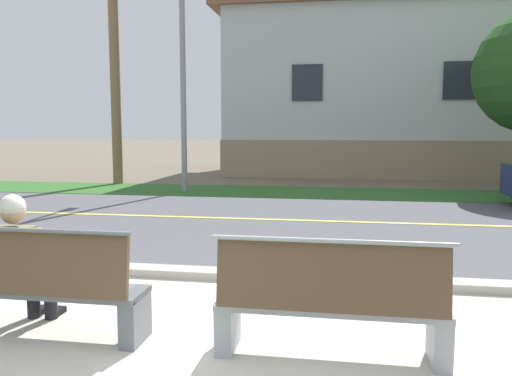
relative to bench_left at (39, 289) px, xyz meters
name	(u,v)px	position (x,y,z in m)	size (l,w,h in m)	color
ground_plane	(284,209)	(1.23, 7.68, -0.45)	(140.00, 140.00, 0.00)	#665B4C
sidewalk_pavement	(182,345)	(1.23, 0.08, -0.45)	(44.00, 3.60, 0.01)	beige
curb_edge	(231,275)	(1.23, 2.03, -0.40)	(44.00, 0.30, 0.11)	#ADA89E
street_asphalt	(275,220)	(1.23, 6.18, -0.45)	(52.00, 8.00, 0.01)	#515156
road_centre_line	(275,220)	(1.23, 6.18, -0.45)	(48.00, 0.14, 0.01)	#E0CC4C
far_verge_grass	(296,192)	(1.23, 10.75, -0.45)	(48.00, 2.80, 0.02)	#2D6026
bench_left	(39,289)	(0.00, 0.00, 0.00)	(1.80, 0.48, 1.01)	slate
bench_right	(330,305)	(2.47, 0.00, 0.00)	(1.80, 0.48, 1.01)	#9EA0A8
seated_person_olive	(22,257)	(-0.27, 0.17, 0.22)	(0.52, 0.68, 1.25)	black
streetlamp	(185,49)	(-1.95, 10.55, 3.61)	(0.24, 2.10, 7.11)	gray
garden_wall	(399,160)	(4.51, 15.08, 0.25)	(13.00, 0.36, 1.40)	gray
house_across_street	(376,88)	(3.84, 18.28, 3.04)	(12.57, 6.91, 6.90)	#B7BCC1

